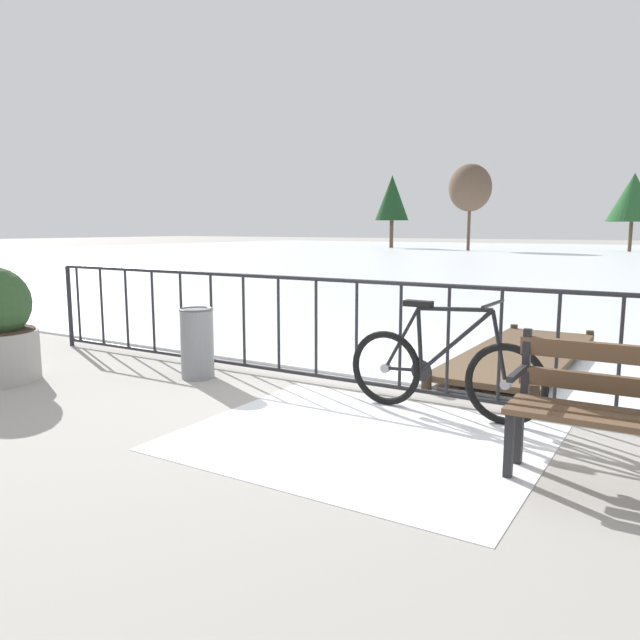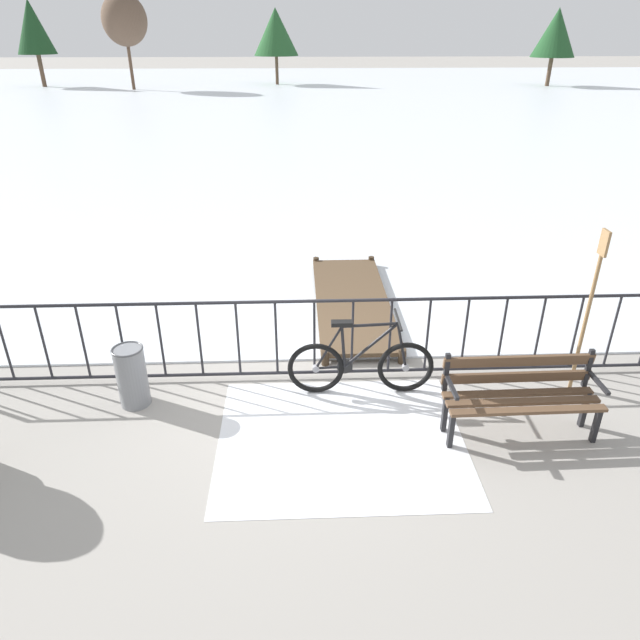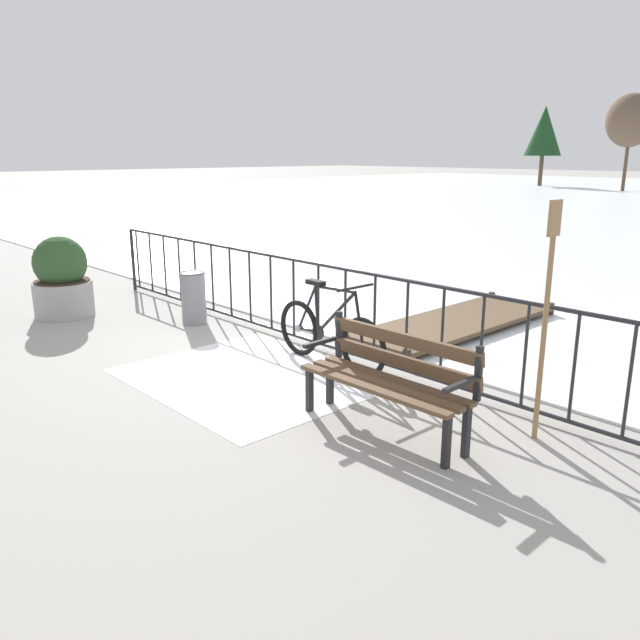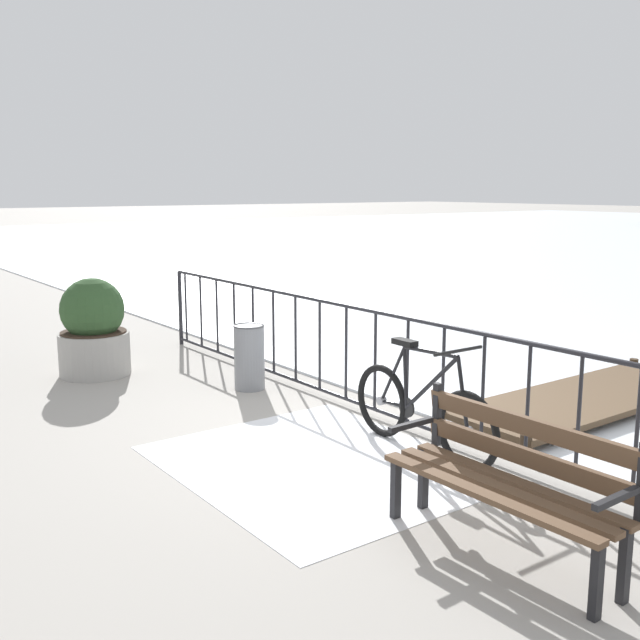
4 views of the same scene
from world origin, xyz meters
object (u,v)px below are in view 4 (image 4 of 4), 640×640
(bicycle_near_railing, at_px, (421,411))
(trash_bin, at_px, (249,356))
(park_bench, at_px, (510,473))
(planter_with_shrub, at_px, (93,330))

(bicycle_near_railing, bearing_deg, trash_bin, -177.20)
(bicycle_near_railing, distance_m, trash_bin, 2.61)
(park_bench, height_order, planter_with_shrub, planter_with_shrub)
(planter_with_shrub, height_order, trash_bin, planter_with_shrub)
(park_bench, bearing_deg, trash_bin, 170.94)
(bicycle_near_railing, relative_size, trash_bin, 2.34)
(planter_with_shrub, relative_size, trash_bin, 1.60)
(bicycle_near_railing, relative_size, planter_with_shrub, 1.46)
(bicycle_near_railing, height_order, planter_with_shrub, planter_with_shrub)
(planter_with_shrub, distance_m, trash_bin, 2.04)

